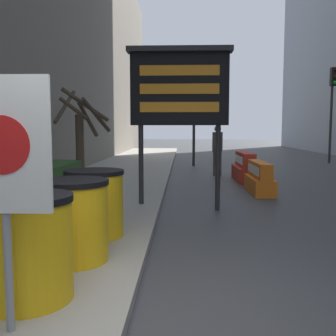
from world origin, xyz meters
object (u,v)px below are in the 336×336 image
(pedestrian_worker, at_px, (217,146))
(traffic_light_near_curb, at_px, (194,91))
(warning_sign, at_px, (3,159))
(barrel_drum_foreground, at_px, (26,248))
(jersey_barrier_orange_near, at_px, (259,179))
(traffic_light_far_side, at_px, (333,95))
(barrel_drum_back, at_px, (95,203))
(barrel_drum_middle, at_px, (73,220))
(traffic_cone_near, at_px, (264,171))
(jersey_barrier_red_striped, at_px, (245,168))
(message_board, at_px, (180,89))

(pedestrian_worker, bearing_deg, traffic_light_near_curb, -152.29)
(warning_sign, bearing_deg, barrel_drum_foreground, 98.79)
(jersey_barrier_orange_near, distance_m, traffic_light_far_side, 10.46)
(barrel_drum_foreground, bearing_deg, traffic_light_near_curb, 82.35)
(barrel_drum_back, xyz_separation_m, pedestrian_worker, (2.45, 8.34, 0.44))
(barrel_drum_middle, bearing_deg, pedestrian_worker, 75.26)
(traffic_light_near_curb, relative_size, pedestrian_worker, 2.58)
(traffic_light_far_side, bearing_deg, jersey_barrier_orange_near, -119.84)
(barrel_drum_middle, height_order, jersey_barrier_orange_near, barrel_drum_middle)
(traffic_cone_near, xyz_separation_m, pedestrian_worker, (-1.44, 0.86, 0.77))
(barrel_drum_back, distance_m, traffic_cone_near, 8.44)
(barrel_drum_back, xyz_separation_m, jersey_barrier_red_striped, (3.21, 7.04, -0.20))
(barrel_drum_foreground, xyz_separation_m, message_board, (1.31, 4.51, 1.81))
(barrel_drum_back, height_order, traffic_light_near_curb, traffic_light_near_curb)
(warning_sign, xyz_separation_m, jersey_barrier_red_striped, (3.26, 9.69, -1.02))
(message_board, xyz_separation_m, jersey_barrier_orange_near, (2.04, 2.26, -2.05))
(barrel_drum_foreground, distance_m, warning_sign, 1.00)
(barrel_drum_back, distance_m, message_board, 3.24)
(barrel_drum_foreground, relative_size, pedestrian_worker, 0.53)
(jersey_barrier_red_striped, bearing_deg, jersey_barrier_orange_near, -90.00)
(warning_sign, bearing_deg, jersey_barrier_orange_near, 66.02)
(message_board, height_order, jersey_barrier_orange_near, message_board)
(jersey_barrier_orange_near, relative_size, traffic_light_far_side, 0.40)
(message_board, bearing_deg, barrel_drum_back, -115.85)
(traffic_light_far_side, bearing_deg, traffic_cone_near, -126.12)
(jersey_barrier_orange_near, xyz_separation_m, pedestrian_worker, (-0.76, 3.66, 0.69))
(jersey_barrier_red_striped, distance_m, traffic_cone_near, 0.82)
(barrel_drum_back, relative_size, traffic_light_near_curb, 0.21)
(warning_sign, height_order, traffic_light_near_curb, traffic_light_near_curb)
(jersey_barrier_orange_near, xyz_separation_m, traffic_light_far_side, (5.01, 8.73, 2.86))
(barrel_drum_middle, bearing_deg, barrel_drum_back, 89.05)
(barrel_drum_foreground, bearing_deg, barrel_drum_back, 86.27)
(message_board, bearing_deg, traffic_light_near_curb, 86.62)
(barrel_drum_middle, relative_size, warning_sign, 0.50)
(barrel_drum_middle, bearing_deg, jersey_barrier_red_striped, 68.23)
(warning_sign, height_order, message_board, message_board)
(warning_sign, distance_m, pedestrian_worker, 11.28)
(message_board, height_order, traffic_light_far_side, traffic_light_far_side)
(barrel_drum_foreground, xyz_separation_m, traffic_light_near_curb, (1.86, 13.85, 2.66))
(traffic_cone_near, height_order, pedestrian_worker, pedestrian_worker)
(barrel_drum_back, xyz_separation_m, traffic_cone_near, (3.89, 7.48, -0.33))
(barrel_drum_foreground, xyz_separation_m, barrel_drum_middle, (0.12, 1.04, 0.00))
(barrel_drum_middle, bearing_deg, warning_sign, -91.13)
(barrel_drum_back, relative_size, warning_sign, 0.50)
(barrel_drum_middle, distance_m, traffic_light_near_curb, 13.20)
(barrel_drum_foreground, height_order, pedestrian_worker, pedestrian_worker)
(jersey_barrier_orange_near, relative_size, jersey_barrier_red_striped, 0.95)
(barrel_drum_back, relative_size, traffic_light_far_side, 0.21)
(barrel_drum_middle, distance_m, message_board, 4.08)
(barrel_drum_middle, bearing_deg, message_board, 71.05)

